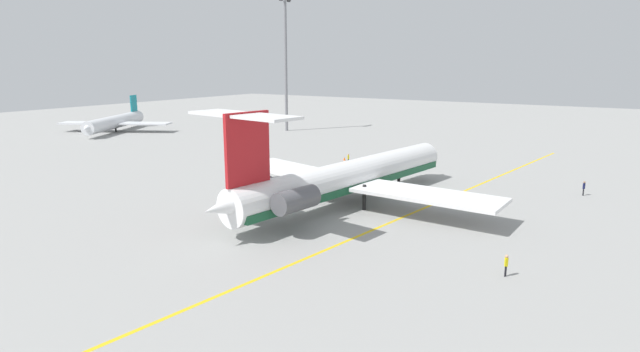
% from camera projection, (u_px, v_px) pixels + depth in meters
% --- Properties ---
extents(ground, '(327.73, 327.73, 0.00)m').
position_uv_depth(ground, '(452.00, 220.00, 52.80)').
color(ground, gray).
extents(main_jetliner, '(40.00, 35.46, 11.66)m').
position_uv_depth(main_jetliner, '(343.00, 178.00, 57.67)').
color(main_jetliner, white).
rests_on(main_jetliner, ground).
extents(airliner_mid_left, '(24.86, 25.18, 8.00)m').
position_uv_depth(airliner_mid_left, '(114.00, 122.00, 119.61)').
color(airliner_mid_left, silver).
rests_on(airliner_mid_left, ground).
extents(ground_crew_near_nose, '(0.44, 0.28, 1.75)m').
position_uv_depth(ground_crew_near_nose, '(506.00, 263.00, 38.55)').
color(ground_crew_near_nose, black).
rests_on(ground_crew_near_nose, ground).
extents(ground_crew_near_tail, '(0.45, 0.29, 1.81)m').
position_uv_depth(ground_crew_near_tail, '(584.00, 186.00, 62.25)').
color(ground_crew_near_tail, black).
rests_on(ground_crew_near_tail, ground).
extents(ground_crew_portside, '(0.43, 0.27, 1.71)m').
position_uv_depth(ground_crew_portside, '(348.00, 157.00, 81.83)').
color(ground_crew_portside, black).
rests_on(ground_crew_portside, ground).
extents(safety_cone_nose, '(0.40, 0.40, 0.55)m').
position_uv_depth(safety_cone_nose, '(344.00, 159.00, 85.15)').
color(safety_cone_nose, '#EA590F').
rests_on(safety_cone_nose, ground).
extents(taxiway_centreline, '(99.18, 14.40, 0.01)m').
position_uv_depth(taxiway_centreline, '(412.00, 213.00, 55.08)').
color(taxiway_centreline, gold).
rests_on(taxiway_centreline, ground).
extents(light_mast, '(4.00, 0.70, 30.66)m').
position_uv_depth(light_mast, '(286.00, 60.00, 119.32)').
color(light_mast, slate).
rests_on(light_mast, ground).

